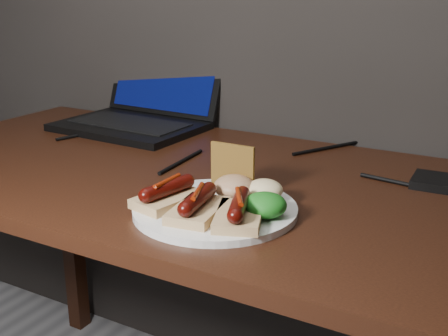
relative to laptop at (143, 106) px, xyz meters
name	(u,v)px	position (x,y,z in m)	size (l,w,h in m)	color
desk	(188,211)	(0.32, -0.28, -0.14)	(1.40, 0.70, 0.75)	#351A0D
laptop	(143,106)	(0.00, 0.00, 0.00)	(0.38, 0.36, 0.25)	black
hard_drive	(447,183)	(0.80, -0.12, -0.05)	(0.13, 0.09, 0.02)	black
desk_cables	(234,152)	(0.34, -0.12, -0.05)	(0.87, 0.45, 0.01)	black
plate	(215,209)	(0.48, -0.44, -0.05)	(0.28, 0.28, 0.01)	silver
bread_sausage_left	(168,194)	(0.41, -0.47, -0.02)	(0.09, 0.13, 0.04)	tan
bread_sausage_center	(198,206)	(0.48, -0.49, -0.02)	(0.09, 0.12, 0.04)	tan
bread_sausage_right	(239,211)	(0.54, -0.48, -0.02)	(0.11, 0.13, 0.04)	tan
crispbread	(232,167)	(0.47, -0.36, 0.00)	(0.09, 0.01, 0.09)	olive
salad_greens	(265,205)	(0.57, -0.44, -0.02)	(0.07, 0.07, 0.04)	#145E12
salsa_mound	(234,187)	(0.49, -0.39, -0.02)	(0.07, 0.07, 0.04)	maroon
coleslaw_mound	(264,190)	(0.54, -0.37, -0.02)	(0.06, 0.06, 0.04)	white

